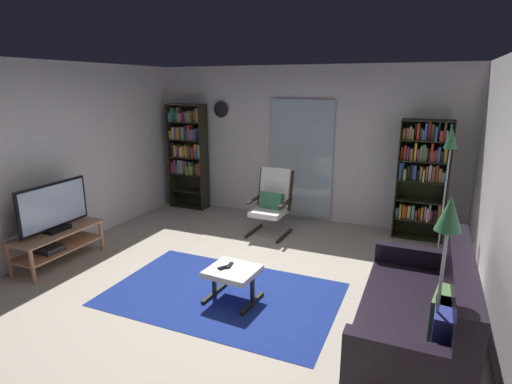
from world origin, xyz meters
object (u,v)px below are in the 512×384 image
(leather_sofa, at_px, (420,317))
(wall_clock, at_px, (221,109))
(tv_remote, at_px, (230,265))
(floor_lamp_by_shelf, at_px, (449,157))
(cell_phone, at_px, (224,268))
(television, at_px, (54,208))
(ottoman, at_px, (233,274))
(bookshelf_near_tv, at_px, (188,149))
(tv_stand, at_px, (57,242))
(lounge_armchair, at_px, (272,200))
(bookshelf_near_sofa, at_px, (423,174))
(floor_lamp_by_sofa, at_px, (446,245))

(leather_sofa, distance_m, wall_clock, 4.99)
(tv_remote, xyz_separation_m, floor_lamp_by_shelf, (2.12, 2.14, 1.00))
(floor_lamp_by_shelf, bearing_deg, cell_phone, -134.35)
(television, relative_size, ottoman, 1.86)
(bookshelf_near_tv, relative_size, cell_phone, 13.88)
(television, height_order, ottoman, television)
(tv_stand, bearing_deg, wall_clock, 74.54)
(lounge_armchair, bearing_deg, floor_lamp_by_shelf, 1.47)
(bookshelf_near_sofa, xyz_separation_m, lounge_armchair, (-2.13, -0.68, -0.46))
(bookshelf_near_tv, distance_m, ottoman, 3.74)
(leather_sofa, xyz_separation_m, floor_lamp_by_sofa, (0.09, -0.63, 0.93))
(tv_remote, height_order, floor_lamp_by_shelf, floor_lamp_by_shelf)
(leather_sofa, bearing_deg, television, 179.04)
(floor_lamp_by_sofa, bearing_deg, television, 171.13)
(television, xyz_separation_m, lounge_armchair, (2.18, 2.15, -0.21))
(bookshelf_near_sofa, bearing_deg, bookshelf_near_tv, 179.65)
(television, distance_m, bookshelf_near_tv, 2.89)
(cell_phone, bearing_deg, bookshelf_near_tv, 160.65)
(floor_lamp_by_shelf, bearing_deg, floor_lamp_by_sofa, -91.73)
(tv_stand, bearing_deg, lounge_armchair, 44.93)
(bookshelf_near_tv, height_order, leather_sofa, bookshelf_near_tv)
(television, bearing_deg, lounge_armchair, 44.64)
(leather_sofa, distance_m, tv_remote, 1.96)
(floor_lamp_by_sofa, relative_size, floor_lamp_by_shelf, 0.91)
(bookshelf_near_tv, relative_size, ottoman, 3.52)
(floor_lamp_by_sofa, bearing_deg, cell_phone, 161.05)
(bookshelf_near_tv, bearing_deg, floor_lamp_by_sofa, -39.66)
(television, xyz_separation_m, wall_clock, (0.84, 3.03, 1.10))
(television, xyz_separation_m, floor_lamp_by_shelf, (4.61, 2.21, 0.63))
(tv_stand, bearing_deg, leather_sofa, -0.65)
(cell_phone, height_order, floor_lamp_by_sofa, floor_lamp_by_sofa)
(television, xyz_separation_m, bookshelf_near_sofa, (4.30, 2.83, 0.25))
(tv_remote, bearing_deg, tv_stand, 176.17)
(television, xyz_separation_m, floor_lamp_by_sofa, (4.52, -0.70, 0.50))
(leather_sofa, xyz_separation_m, floor_lamp_by_shelf, (0.17, 2.28, 1.06))
(tv_stand, xyz_separation_m, leather_sofa, (4.43, -0.05, 0.02))
(lounge_armchair, distance_m, tv_remote, 2.10)
(tv_stand, xyz_separation_m, wall_clock, (0.85, 3.06, 1.56))
(leather_sofa, relative_size, floor_lamp_by_sofa, 1.21)
(ottoman, xyz_separation_m, wall_clock, (-1.70, 3.01, 1.54))
(leather_sofa, bearing_deg, bookshelf_near_tv, 145.16)
(leather_sofa, bearing_deg, lounge_armchair, 135.42)
(ottoman, relative_size, cell_phone, 3.94)
(cell_phone, bearing_deg, wall_clock, 150.58)
(bookshelf_near_sofa, distance_m, ottoman, 3.38)
(floor_lamp_by_sofa, bearing_deg, tv_remote, 159.03)
(tv_stand, distance_m, floor_lamp_by_sofa, 4.67)
(cell_phone, bearing_deg, tv_remote, 97.24)
(tv_stand, distance_m, bookshelf_near_sofa, 5.21)
(ottoman, height_order, floor_lamp_by_sofa, floor_lamp_by_sofa)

